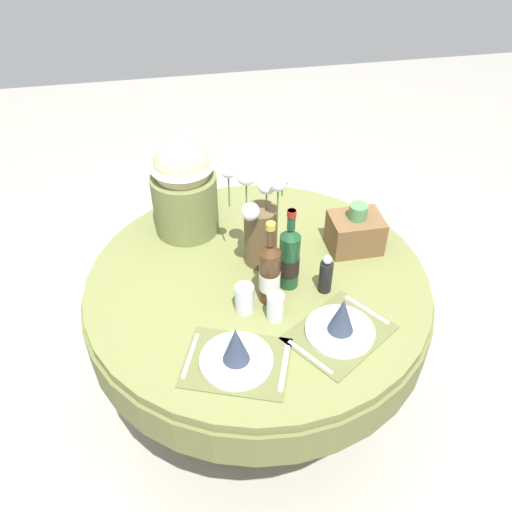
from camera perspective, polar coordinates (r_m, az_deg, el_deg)
The scene contains 12 objects.
ground at distance 2.63m, azimuth 0.14°, elevation -14.26°, with size 8.00×8.00×0.00m, color #9E998E.
dining_table at distance 2.17m, azimuth 0.16°, elevation -4.78°, with size 1.35×1.35×0.74m.
place_setting_left at distance 1.76m, azimuth -2.12°, elevation -10.25°, with size 0.41×0.36×0.16m.
place_setting_right at distance 1.87m, azimuth 8.97°, elevation -7.10°, with size 0.43×0.40×0.16m.
flower_vase at distance 2.05m, azimuth 0.42°, elevation 3.30°, with size 0.26×0.20×0.42m.
wine_bottle_left at distance 1.91m, azimuth 1.46°, elevation -1.76°, with size 0.08×0.08×0.35m.
wine_bottle_centre at distance 1.97m, azimuth 3.56°, elevation -0.17°, with size 0.08×0.08×0.34m.
tumbler_near_left at distance 1.92m, azimuth -1.22°, elevation -4.53°, with size 0.07×0.07×0.11m, color silver.
tumbler_near_right at distance 1.89m, azimuth 2.05°, elevation -5.40°, with size 0.06×0.06×0.11m, color silver.
pepper_mill at distance 2.00m, azimuth 7.40°, elevation -2.00°, with size 0.05×0.05×0.16m.
gift_tub_back_left at distance 2.21m, azimuth -7.72°, elevation 7.96°, with size 0.27×0.27×0.45m.
woven_basket_side_right at distance 2.21m, azimuth 10.46°, elevation 2.58°, with size 0.21×0.16×0.21m.
Camera 1 is at (-0.30, -1.52, 2.13)m, focal length 37.80 mm.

